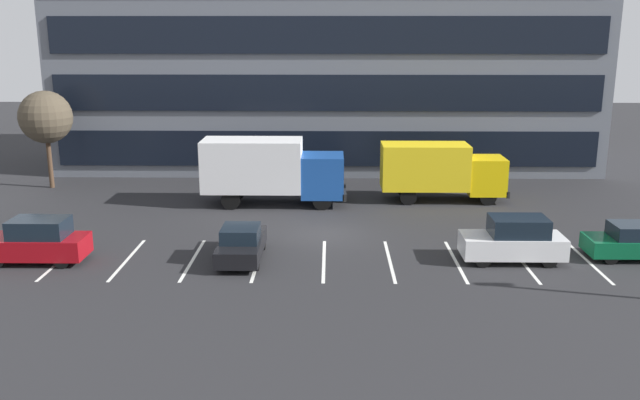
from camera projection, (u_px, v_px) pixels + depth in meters
ground_plane at (325, 234)px, 32.74m from camera, size 120.00×120.00×0.00m
office_building at (327, 10)px, 47.51m from camera, size 36.55×10.97×21.60m
lot_markings at (324, 260)px, 29.00m from camera, size 22.54×5.40×0.01m
box_truck_blue at (271, 168)px, 37.71m from camera, size 7.92×2.62×3.67m
box_truck_yellow_all at (440, 169)px, 38.61m from camera, size 7.06×2.34×3.27m
sedan_forest at (636, 242)px, 29.11m from camera, size 4.27×1.79×1.53m
suv_maroon at (37, 241)px, 28.59m from camera, size 4.19×1.78×1.90m
suv_white at (514, 240)px, 28.69m from camera, size 4.26×1.81×1.93m
sedan_black at (241, 244)px, 28.94m from camera, size 1.76×4.21×1.51m
bare_tree at (46, 117)px, 41.23m from camera, size 3.18×3.18×5.97m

